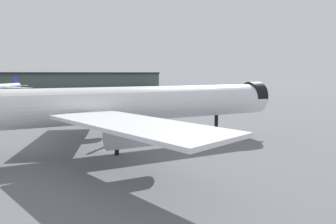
% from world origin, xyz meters
% --- Properties ---
extents(ground, '(900.00, 900.00, 0.00)m').
position_xyz_m(ground, '(0.00, 0.00, 0.00)').
color(ground, slate).
extents(airliner_near_gate, '(63.26, 57.22, 16.82)m').
position_xyz_m(airliner_near_gate, '(1.94, -1.53, 7.41)').
color(airliner_near_gate, white).
rests_on(airliner_near_gate, ground).
extents(airliner_far_taxiway, '(28.90, 31.85, 10.75)m').
position_xyz_m(airliner_far_taxiway, '(0.39, 146.22, 4.74)').
color(airliner_far_taxiway, silver).
rests_on(airliner_far_taxiway, ground).
extents(terminal_building, '(243.23, 37.60, 25.23)m').
position_xyz_m(terminal_building, '(11.87, 204.11, 6.80)').
color(terminal_building, '#475651').
rests_on(terminal_building, ground).
extents(service_truck_front, '(5.94, 3.94, 3.00)m').
position_xyz_m(service_truck_front, '(-12.40, 33.46, 1.59)').
color(service_truck_front, black).
rests_on(service_truck_front, ground).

